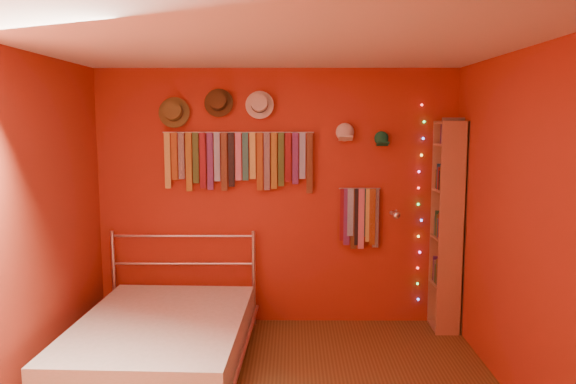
{
  "coord_description": "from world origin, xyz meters",
  "views": [
    {
      "loc": [
        0.15,
        -3.7,
        2.01
      ],
      "look_at": [
        0.12,
        0.9,
        1.42
      ],
      "focal_mm": 35.0,
      "sensor_mm": 36.0,
      "label": 1
    }
  ],
  "objects_px": {
    "tie_rack": "(238,158)",
    "bookshelf": "(451,226)",
    "reading_lamp": "(396,215)",
    "bed": "(161,341)"
  },
  "relations": [
    {
      "from": "tie_rack",
      "to": "bookshelf",
      "type": "height_order",
      "value": "bookshelf"
    },
    {
      "from": "tie_rack",
      "to": "reading_lamp",
      "type": "bearing_deg",
      "value": -6.56
    },
    {
      "from": "tie_rack",
      "to": "bookshelf",
      "type": "distance_m",
      "value": 2.12
    },
    {
      "from": "tie_rack",
      "to": "bookshelf",
      "type": "bearing_deg",
      "value": -4.38
    },
    {
      "from": "tie_rack",
      "to": "bookshelf",
      "type": "relative_size",
      "value": 0.72
    },
    {
      "from": "tie_rack",
      "to": "bed",
      "type": "relative_size",
      "value": 0.74
    },
    {
      "from": "bookshelf",
      "to": "reading_lamp",
      "type": "bearing_deg",
      "value": -178.21
    },
    {
      "from": "reading_lamp",
      "to": "bed",
      "type": "distance_m",
      "value": 2.39
    },
    {
      "from": "tie_rack",
      "to": "reading_lamp",
      "type": "height_order",
      "value": "tie_rack"
    },
    {
      "from": "bookshelf",
      "to": "bed",
      "type": "distance_m",
      "value": 2.83
    }
  ]
}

